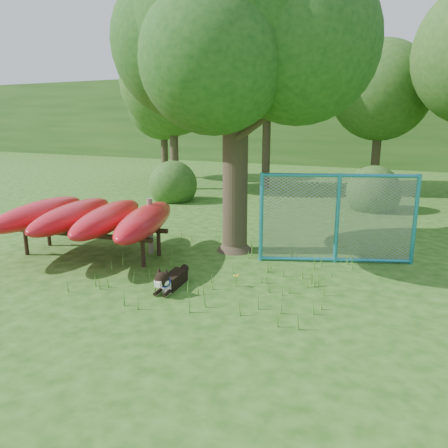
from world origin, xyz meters
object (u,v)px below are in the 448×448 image
at_px(husky_dog, 170,280).
at_px(fence_section, 337,219).
at_px(kayak_rack, 90,217).
at_px(oak_tree, 236,33).

distance_m(husky_dog, fence_section, 3.78).
distance_m(kayak_rack, fence_section, 5.38).
bearing_deg(husky_dog, kayak_rack, 153.32).
bearing_deg(husky_dog, fence_section, 43.22).
distance_m(oak_tree, fence_section, 4.46).
relative_size(kayak_rack, fence_section, 1.36).
relative_size(oak_tree, husky_dog, 6.34).
xyz_separation_m(oak_tree, kayak_rack, (-2.70, -1.80, -3.88)).
height_order(kayak_rack, fence_section, fence_section).
xyz_separation_m(oak_tree, fence_section, (2.33, 0.11, -3.81)).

